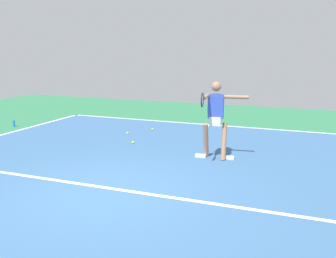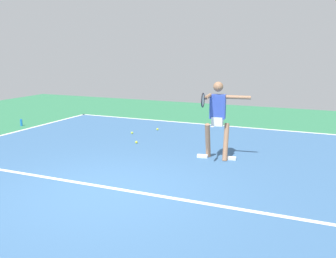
# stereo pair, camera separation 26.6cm
# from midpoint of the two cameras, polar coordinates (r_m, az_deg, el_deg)

# --- Properties ---
(ground_plane) EXTENTS (22.55, 22.55, 0.00)m
(ground_plane) POSITION_cam_midpoint_polar(r_m,az_deg,el_deg) (6.87, -10.10, -9.21)
(ground_plane) COLOR #2D754C
(court_surface) EXTENTS (10.41, 13.16, 0.00)m
(court_surface) POSITION_cam_midpoint_polar(r_m,az_deg,el_deg) (6.87, -10.11, -9.19)
(court_surface) COLOR #38608E
(court_surface) RESTS_ON ground_plane
(court_line_baseline_near) EXTENTS (10.41, 0.10, 0.01)m
(court_line_baseline_near) POSITION_cam_midpoint_polar(r_m,az_deg,el_deg) (12.68, 5.50, 0.64)
(court_line_baseline_near) COLOR white
(court_line_baseline_near) RESTS_ON ground_plane
(court_line_service) EXTENTS (7.81, 0.10, 0.01)m
(court_line_service) POSITION_cam_midpoint_polar(r_m,az_deg,el_deg) (7.02, -9.29, -8.69)
(court_line_service) COLOR white
(court_line_service) RESTS_ON ground_plane
(court_line_centre_mark) EXTENTS (0.10, 0.30, 0.01)m
(court_line_centre_mark) POSITION_cam_midpoint_polar(r_m,az_deg,el_deg) (12.49, 5.24, 0.47)
(court_line_centre_mark) COLOR white
(court_line_centre_mark) RESTS_ON ground_plane
(tennis_player) EXTENTS (1.15, 1.26, 1.75)m
(tennis_player) POSITION_cam_midpoint_polar(r_m,az_deg,el_deg) (8.58, 6.16, 2.06)
(tennis_player) COLOR #9E7051
(tennis_player) RESTS_ON ground_plane
(tennis_ball_far_corner) EXTENTS (0.07, 0.07, 0.07)m
(tennis_ball_far_corner) POSITION_cam_midpoint_polar(r_m,az_deg,el_deg) (11.29, -6.68, -0.61)
(tennis_ball_far_corner) COLOR #C6E53D
(tennis_ball_far_corner) RESTS_ON ground_plane
(tennis_ball_near_service_line) EXTENTS (0.07, 0.07, 0.07)m
(tennis_ball_near_service_line) POSITION_cam_midpoint_polar(r_m,az_deg,el_deg) (10.15, -5.95, -2.00)
(tennis_ball_near_service_line) COLOR yellow
(tennis_ball_near_service_line) RESTS_ON ground_plane
(tennis_ball_centre_court) EXTENTS (0.07, 0.07, 0.07)m
(tennis_ball_centre_court) POSITION_cam_midpoint_polar(r_m,az_deg,el_deg) (11.77, -2.94, -0.04)
(tennis_ball_centre_court) COLOR #CCE033
(tennis_ball_centre_court) RESTS_ON ground_plane
(water_bottle) EXTENTS (0.07, 0.07, 0.22)m
(water_bottle) POSITION_cam_midpoint_polar(r_m,az_deg,el_deg) (13.25, -22.33, 0.75)
(water_bottle) COLOR blue
(water_bottle) RESTS_ON ground_plane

